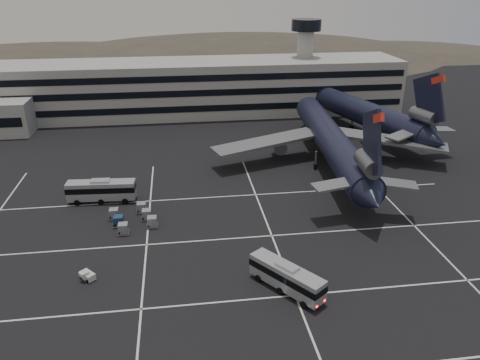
% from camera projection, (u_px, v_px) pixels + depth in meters
% --- Properties ---
extents(ground, '(260.00, 260.00, 0.00)m').
position_uv_depth(ground, '(190.00, 257.00, 63.02)').
color(ground, black).
rests_on(ground, ground).
extents(lane_markings, '(90.00, 55.62, 0.01)m').
position_uv_depth(lane_markings, '(197.00, 254.00, 63.80)').
color(lane_markings, silver).
rests_on(lane_markings, ground).
extents(terminal, '(125.00, 26.00, 24.00)m').
position_uv_depth(terminal, '(167.00, 89.00, 124.35)').
color(terminal, gray).
rests_on(terminal, ground).
extents(hills, '(352.00, 180.00, 44.00)m').
position_uv_depth(hills, '(215.00, 81.00, 224.24)').
color(hills, '#38332B').
rests_on(hills, ground).
extents(trijet_main, '(47.29, 57.69, 18.08)m').
position_uv_depth(trijet_main, '(332.00, 141.00, 90.86)').
color(trijet_main, black).
rests_on(trijet_main, ground).
extents(trijet_far, '(24.33, 56.73, 18.08)m').
position_uv_depth(trijet_far, '(356.00, 109.00, 112.09)').
color(trijet_far, black).
rests_on(trijet_far, ground).
extents(bus_near, '(8.02, 9.59, 3.60)m').
position_uv_depth(bus_near, '(287.00, 276.00, 55.66)').
color(bus_near, '#9EA1A6').
rests_on(bus_near, ground).
extents(bus_far, '(11.33, 3.43, 3.95)m').
position_uv_depth(bus_far, '(101.00, 190.00, 77.62)').
color(bus_far, '#9EA1A6').
rests_on(bus_far, ground).
extents(tug_b, '(2.24, 2.30, 1.29)m').
position_uv_depth(tug_b, '(88.00, 275.00, 58.20)').
color(tug_b, beige).
rests_on(tug_b, ground).
extents(uld_cluster, '(8.20, 8.88, 1.63)m').
position_uv_depth(uld_cluster, '(133.00, 218.00, 71.50)').
color(uld_cluster, '#2D2D30').
rests_on(uld_cluster, ground).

